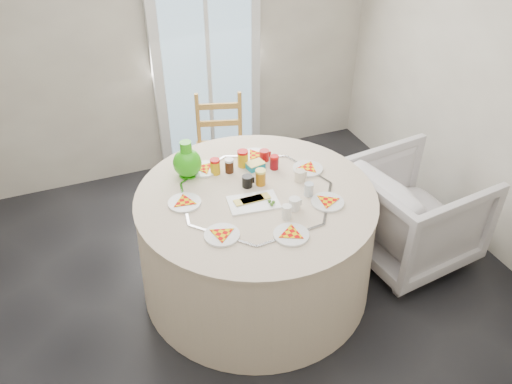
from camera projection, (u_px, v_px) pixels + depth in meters
name	position (u px, v px, depth m)	size (l,w,h in m)	color
floor	(244.00, 306.00, 3.48)	(4.00, 4.00, 0.00)	black
wall_back	(158.00, 35.00, 4.23)	(4.00, 0.02, 2.60)	#BCB5A3
glass_door	(207.00, 59.00, 4.46)	(1.00, 0.08, 2.10)	silver
table	(256.00, 242.00, 3.46)	(1.62, 1.62, 0.82)	beige
wooden_chair	(221.00, 151.00, 4.28)	(0.42, 0.40, 0.94)	#CB9144
armchair	(412.00, 212.00, 3.71)	(0.84, 0.79, 0.86)	silver
place_settings	(256.00, 196.00, 3.24)	(1.13, 1.13, 0.02)	white
jar_cluster	(244.00, 167.00, 3.43)	(0.46, 0.23, 0.13)	brown
butter_tub	(255.00, 168.00, 3.48)	(0.12, 0.09, 0.05)	#0D91B6
green_pitcher	(187.00, 164.00, 3.36)	(0.20, 0.20, 0.25)	#2AB011
cheese_platter	(253.00, 205.00, 3.15)	(0.31, 0.20, 0.04)	white
mugs_glasses	(280.00, 187.00, 3.25)	(0.53, 0.53, 0.10)	gray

